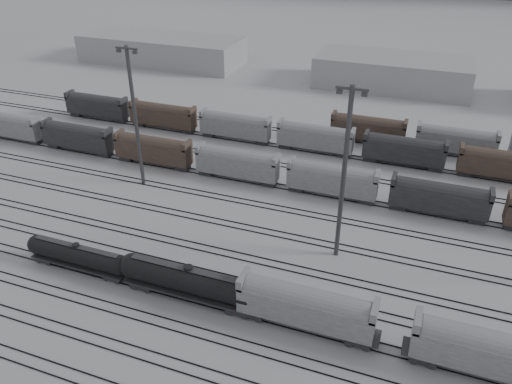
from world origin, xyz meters
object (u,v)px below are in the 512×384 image
(hopper_car_a, at_px, (306,305))
(light_mast_c, at_px, (344,172))
(hopper_car_b, at_px, (494,352))
(tank_car_b, at_px, (189,281))
(tank_car_a, at_px, (78,255))

(hopper_car_a, distance_m, light_mast_c, 17.93)
(hopper_car_a, xyz_separation_m, hopper_car_b, (19.62, 0.00, 0.05))
(tank_car_b, xyz_separation_m, hopper_car_a, (14.73, 0.00, 0.74))
(tank_car_b, bearing_deg, hopper_car_b, 0.00)
(tank_car_b, height_order, hopper_car_b, hopper_car_b)
(tank_car_b, relative_size, light_mast_c, 0.78)
(tank_car_b, bearing_deg, hopper_car_a, 0.00)
(hopper_car_a, bearing_deg, light_mast_c, 88.55)
(tank_car_b, xyz_separation_m, light_mast_c, (15.11, 15.18, 10.27))
(tank_car_a, height_order, tank_car_b, tank_car_b)
(tank_car_a, height_order, hopper_car_a, hopper_car_a)
(hopper_car_a, relative_size, hopper_car_b, 0.99)
(light_mast_c, bearing_deg, hopper_car_a, -91.45)
(hopper_car_b, height_order, light_mast_c, light_mast_c)
(tank_car_a, bearing_deg, light_mast_c, 25.64)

